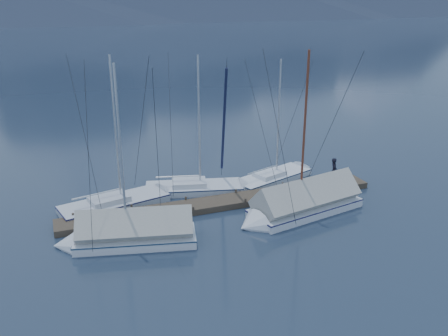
{
  "coord_description": "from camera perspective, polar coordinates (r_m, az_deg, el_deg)",
  "views": [
    {
      "loc": [
        -8.49,
        -20.54,
        10.99
      ],
      "look_at": [
        0.0,
        2.0,
        2.2
      ],
      "focal_mm": 38.0,
      "sensor_mm": 36.0,
      "label": 1
    }
  ],
  "objects": [
    {
      "name": "sailboat_open_right",
      "position": [
        30.55,
        6.89,
        -0.9
      ],
      "size": [
        6.48,
        3.68,
        8.26
      ],
      "color": "silver",
      "rests_on": "ground"
    },
    {
      "name": "mooring_posts",
      "position": [
        26.17,
        -1.03,
        -3.94
      ],
      "size": [
        15.12,
        1.52,
        0.35
      ],
      "color": "#382D23",
      "rests_on": "ground"
    },
    {
      "name": "sailboat_open_left",
      "position": [
        27.1,
        -11.3,
        -3.92
      ],
      "size": [
        7.11,
        3.51,
        9.05
      ],
      "color": "silver",
      "rests_on": "ground"
    },
    {
      "name": "ground",
      "position": [
        24.79,
        1.64,
        -6.27
      ],
      "size": [
        1000.0,
        1000.0,
        0.0
      ],
      "primitive_type": "plane",
      "color": "#162132",
      "rests_on": "ground"
    },
    {
      "name": "dock",
      "position": [
        26.43,
        -0.0,
        -4.26
      ],
      "size": [
        18.0,
        1.5,
        0.54
      ],
      "color": "#382D23",
      "rests_on": "ground"
    },
    {
      "name": "person",
      "position": [
        29.04,
        13.09,
        -0.33
      ],
      "size": [
        0.59,
        0.68,
        1.59
      ],
      "primitive_type": "imported",
      "rotation": [
        0.0,
        0.0,
        1.14
      ],
      "color": "black",
      "rests_on": "dock"
    },
    {
      "name": "sailboat_open_mid",
      "position": [
        28.31,
        -1.92,
        -2.46
      ],
      "size": [
        6.9,
        3.45,
        8.78
      ],
      "color": "silver",
      "rests_on": "ground"
    },
    {
      "name": "sailboat_covered_near",
      "position": [
        25.5,
        8.85,
        -4.56
      ],
      "size": [
        7.63,
        3.66,
        9.54
      ],
      "color": "silver",
      "rests_on": "ground"
    },
    {
      "name": "sailboat_covered_far",
      "position": [
        22.83,
        -11.9,
        -7.91
      ],
      "size": [
        6.86,
        3.43,
        9.23
      ],
      "color": "silver",
      "rests_on": "ground"
    }
  ]
}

